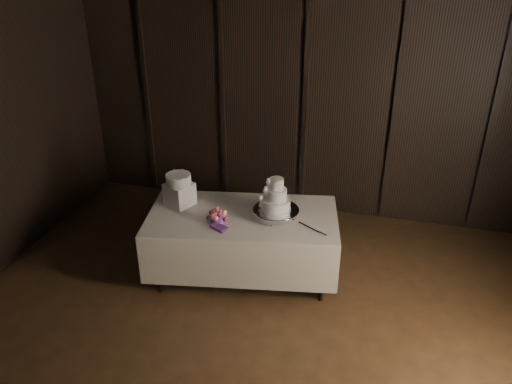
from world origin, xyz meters
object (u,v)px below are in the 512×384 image
Objects in this scene: bouquet at (218,217)px; small_cake at (178,179)px; cake_stand at (276,213)px; box_pedestal at (180,194)px; display_table at (243,242)px; wedding_cake at (273,198)px.

small_cake is (-0.53, 0.26, 0.24)m from bouquet.
box_pedestal is (-1.07, -0.00, 0.08)m from cake_stand.
cake_stand is 0.60m from bouquet.
small_cake is at bearing 0.00° from box_pedestal.
display_table is at bearing -171.53° from cake_stand.
display_table is 4.43× the size of cake_stand.
wedding_cake is 1.35× the size of box_pedestal.
box_pedestal is at bearing 0.00° from small_cake.
cake_stand is 1.86× the size of box_pedestal.
wedding_cake is 0.90× the size of bouquet.
wedding_cake is at bearing 25.71° from bouquet.
display_table is 7.98× the size of small_cake.
display_table is 5.51× the size of bouquet.
wedding_cake reaches higher than small_cake.
cake_stand is at bearing -2.03° from display_table.
wedding_cake is 0.60m from bouquet.
cake_stand is at bearing 0.19° from box_pedestal.
small_cake is at bearing 165.31° from wedding_cake.
wedding_cake is at bearing -0.61° from box_pedestal.
bouquet is 0.64m from small_cake.
small_cake reaches higher than display_table.
display_table is 0.53m from cake_stand.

